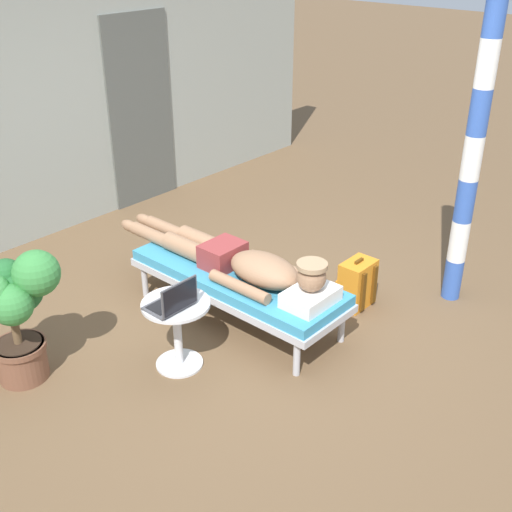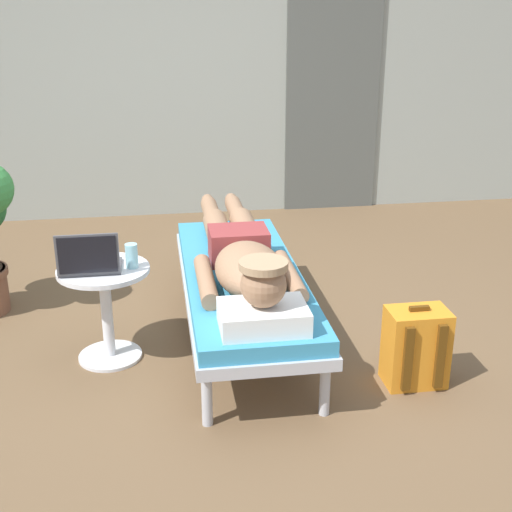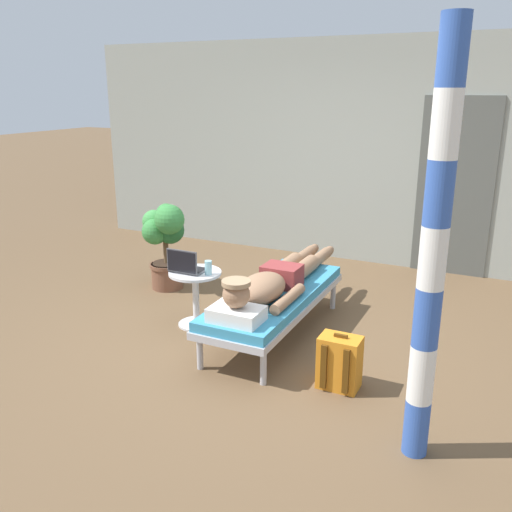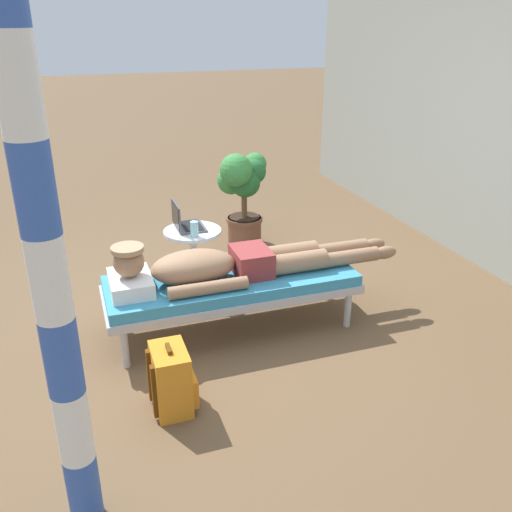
{
  "view_description": "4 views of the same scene",
  "coord_description": "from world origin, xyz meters",
  "views": [
    {
      "loc": [
        -3.11,
        -2.88,
        2.87
      ],
      "look_at": [
        0.21,
        0.07,
        0.55
      ],
      "focal_mm": 45.51,
      "sensor_mm": 36.0,
      "label": 1
    },
    {
      "loc": [
        -0.35,
        -3.32,
        1.84
      ],
      "look_at": [
        0.19,
        0.2,
        0.49
      ],
      "focal_mm": 48.1,
      "sensor_mm": 36.0,
      "label": 2
    },
    {
      "loc": [
        1.93,
        -3.97,
        2.13
      ],
      "look_at": [
        -0.1,
        0.23,
        0.69
      ],
      "focal_mm": 38.73,
      "sensor_mm": 36.0,
      "label": 3
    },
    {
      "loc": [
        3.62,
        -0.84,
        2.16
      ],
      "look_at": [
        0.2,
        0.33,
        0.59
      ],
      "focal_mm": 39.09,
      "sensor_mm": 36.0,
      "label": 4
    }
  ],
  "objects": [
    {
      "name": "ground_plane",
      "position": [
        0.0,
        0.0,
        0.0
      ],
      "size": [
        40.0,
        40.0,
        0.0
      ],
      "primitive_type": "plane",
      "color": "brown"
    },
    {
      "name": "laptop",
      "position": [
        -0.69,
        0.01,
        0.58
      ],
      "size": [
        0.31,
        0.24,
        0.23
      ],
      "color": "#4C4C51",
      "rests_on": "side_table"
    },
    {
      "name": "lounge_chair",
      "position": [
        0.11,
        0.17,
        0.35
      ],
      "size": [
        0.65,
        1.84,
        0.42
      ],
      "color": "#B7B7BC",
      "rests_on": "ground"
    },
    {
      "name": "potted_plant",
      "position": [
        -1.44,
        0.76,
        0.61
      ],
      "size": [
        0.58,
        0.54,
        0.97
      ],
      "color": "brown",
      "rests_on": "ground"
    },
    {
      "name": "backpack",
      "position": [
        0.9,
        -0.43,
        0.2
      ],
      "size": [
        0.3,
        0.26,
        0.42
      ],
      "color": "orange",
      "rests_on": "ground"
    },
    {
      "name": "house_wall_back",
      "position": [
        0.11,
        2.77,
        1.35
      ],
      "size": [
        7.6,
        0.2,
        2.7
      ],
      "primitive_type": "cube",
      "color": "#999E93",
      "rests_on": "ground"
    },
    {
      "name": "porch_post",
      "position": [
        1.55,
        -0.97,
        1.24
      ],
      "size": [
        0.15,
        0.15,
        2.48
      ],
      "color": "#3359B2",
      "rests_on": "ground"
    },
    {
      "name": "house_door_panel",
      "position": [
        1.26,
        2.66,
        1.02
      ],
      "size": [
        0.84,
        0.03,
        2.04
      ],
      "primitive_type": "cube",
      "color": "#545651",
      "rests_on": "ground"
    },
    {
      "name": "drink_glass",
      "position": [
        -0.48,
        0.04,
        0.59
      ],
      "size": [
        0.06,
        0.06,
        0.13
      ],
      "primitive_type": "cylinder",
      "color": "#99D8E5",
      "rests_on": "side_table"
    },
    {
      "name": "side_table",
      "position": [
        -0.63,
        0.06,
        0.36
      ],
      "size": [
        0.48,
        0.48,
        0.52
      ],
      "color": "silver",
      "rests_on": "ground"
    },
    {
      "name": "person_reclining",
      "position": [
        0.11,
        0.12,
        0.52
      ],
      "size": [
        0.53,
        2.17,
        0.33
      ],
      "color": "white",
      "rests_on": "lounge_chair"
    }
  ]
}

